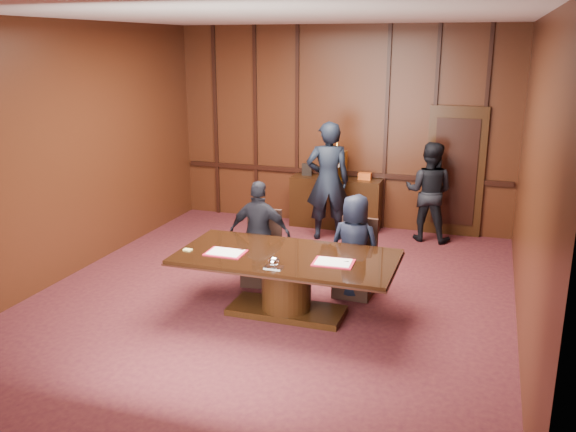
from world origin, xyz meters
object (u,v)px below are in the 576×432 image
(signatory_left, at_px, (260,234))
(witness_right, at_px, (429,192))
(sideboard, at_px, (336,201))
(conference_table, at_px, (287,274))
(signatory_right, at_px, (355,246))
(witness_left, at_px, (328,181))

(signatory_left, relative_size, witness_right, 0.87)
(sideboard, height_order, conference_table, sideboard)
(conference_table, height_order, signatory_right, signatory_right)
(witness_right, bearing_deg, conference_table, 76.15)
(conference_table, bearing_deg, signatory_left, 129.09)
(conference_table, distance_m, signatory_right, 1.04)
(conference_table, xyz_separation_m, witness_left, (-0.31, 3.06, 0.48))
(conference_table, distance_m, witness_left, 3.12)
(witness_left, bearing_deg, conference_table, 76.55)
(sideboard, xyz_separation_m, witness_right, (1.63, -0.23, 0.34))
(witness_left, relative_size, witness_right, 1.20)
(signatory_left, xyz_separation_m, witness_left, (0.34, 2.26, 0.27))
(sideboard, bearing_deg, signatory_left, -96.13)
(sideboard, distance_m, witness_left, 0.85)
(signatory_left, xyz_separation_m, signatory_right, (1.30, 0.00, -0.04))
(witness_left, bearing_deg, signatory_left, 62.23)
(sideboard, xyz_separation_m, signatory_right, (0.98, -2.94, 0.19))
(conference_table, height_order, signatory_left, signatory_left)
(sideboard, xyz_separation_m, conference_table, (0.33, -3.74, 0.02))
(signatory_left, height_order, witness_left, witness_left)
(conference_table, bearing_deg, witness_right, 69.81)
(signatory_left, xyz_separation_m, witness_right, (1.94, 2.72, 0.11))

